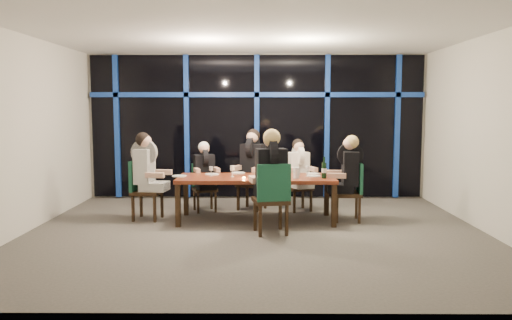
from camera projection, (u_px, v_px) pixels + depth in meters
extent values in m
plane|color=#59554F|center=(256.00, 233.00, 7.59)|extent=(7.00, 7.00, 0.00)
cube|color=silver|center=(257.00, 127.00, 10.42)|extent=(7.00, 0.04, 3.00)
cube|color=silver|center=(253.00, 152.00, 4.45)|extent=(7.00, 0.04, 3.00)
cube|color=silver|center=(22.00, 134.00, 7.46)|extent=(0.04, 6.00, 3.00)
cube|color=silver|center=(491.00, 134.00, 7.41)|extent=(0.04, 6.00, 3.00)
cube|color=white|center=(256.00, 32.00, 7.28)|extent=(7.00, 6.00, 0.04)
cube|color=black|center=(257.00, 127.00, 10.36)|extent=(6.86, 0.04, 2.94)
cube|color=navy|center=(117.00, 127.00, 10.33)|extent=(0.10, 0.10, 2.94)
cube|color=navy|center=(187.00, 127.00, 10.32)|extent=(0.10, 0.10, 2.94)
cube|color=navy|center=(257.00, 127.00, 10.31)|extent=(0.10, 0.10, 2.94)
cube|color=navy|center=(327.00, 127.00, 10.30)|extent=(0.10, 0.10, 2.94)
cube|color=navy|center=(397.00, 127.00, 10.29)|extent=(0.10, 0.10, 2.94)
cube|color=navy|center=(257.00, 95.00, 10.24)|extent=(6.86, 0.10, 0.10)
cube|color=#FF2D14|center=(309.00, 96.00, 10.59)|extent=(0.60, 0.05, 0.35)
cube|color=maroon|center=(256.00, 178.00, 8.31)|extent=(2.60, 1.00, 0.06)
cube|color=black|center=(178.00, 206.00, 7.92)|extent=(0.08, 0.08, 0.69)
cube|color=black|center=(334.00, 206.00, 7.91)|extent=(0.08, 0.08, 0.69)
cube|color=black|center=(186.00, 196.00, 8.80)|extent=(0.08, 0.08, 0.69)
cube|color=black|center=(327.00, 196.00, 8.78)|extent=(0.08, 0.08, 0.69)
cube|color=black|center=(205.00, 189.00, 9.12)|extent=(0.51, 0.51, 0.05)
cube|color=#1B573B|center=(203.00, 175.00, 9.27)|extent=(0.40, 0.17, 0.45)
cube|color=black|center=(198.00, 203.00, 8.94)|extent=(0.05, 0.05, 0.38)
cube|color=black|center=(216.00, 202.00, 9.04)|extent=(0.05, 0.05, 0.38)
cube|color=black|center=(194.00, 200.00, 9.25)|extent=(0.05, 0.05, 0.38)
cube|color=black|center=(211.00, 199.00, 9.35)|extent=(0.05, 0.05, 0.38)
cube|color=black|center=(252.00, 184.00, 9.28)|extent=(0.63, 0.63, 0.06)
cube|color=#1B573B|center=(257.00, 168.00, 9.44)|extent=(0.45, 0.25, 0.53)
cube|color=black|center=(238.00, 199.00, 9.21)|extent=(0.06, 0.06, 0.44)
cube|color=black|center=(257.00, 200.00, 9.05)|extent=(0.06, 0.06, 0.44)
cube|color=black|center=(247.00, 195.00, 9.56)|extent=(0.06, 0.06, 0.44)
cube|color=black|center=(265.00, 197.00, 9.40)|extent=(0.06, 0.06, 0.44)
cube|color=black|center=(299.00, 188.00, 9.18)|extent=(0.54, 0.54, 0.06)
cube|color=#1B573B|center=(295.00, 173.00, 9.33)|extent=(0.41, 0.19, 0.46)
cube|color=black|center=(294.00, 202.00, 8.99)|extent=(0.05, 0.05, 0.39)
cube|color=black|center=(311.00, 201.00, 9.11)|extent=(0.05, 0.05, 0.39)
cube|color=black|center=(287.00, 199.00, 9.30)|extent=(0.05, 0.05, 0.39)
cube|color=black|center=(303.00, 198.00, 9.42)|extent=(0.05, 0.05, 0.39)
cube|color=black|center=(147.00, 192.00, 8.44)|extent=(0.53, 0.53, 0.06)
cube|color=#1B573B|center=(135.00, 176.00, 8.44)|extent=(0.11, 0.47, 0.52)
cube|color=black|center=(155.00, 209.00, 8.25)|extent=(0.05, 0.05, 0.44)
cube|color=black|center=(162.00, 205.00, 8.62)|extent=(0.05, 0.05, 0.44)
cube|color=black|center=(133.00, 209.00, 8.31)|extent=(0.05, 0.05, 0.44)
cube|color=black|center=(141.00, 204.00, 8.68)|extent=(0.05, 0.05, 0.44)
cube|color=black|center=(347.00, 194.00, 8.34)|extent=(0.48, 0.48, 0.06)
cube|color=#1B573B|center=(360.00, 178.00, 8.30)|extent=(0.08, 0.46, 0.51)
cube|color=black|center=(335.00, 206.00, 8.56)|extent=(0.04, 0.04, 0.43)
cube|color=black|center=(337.00, 210.00, 8.20)|extent=(0.04, 0.04, 0.43)
cube|color=black|center=(356.00, 206.00, 8.54)|extent=(0.04, 0.04, 0.43)
cube|color=black|center=(359.00, 211.00, 8.18)|extent=(0.04, 0.04, 0.43)
cube|color=black|center=(271.00, 201.00, 7.51)|extent=(0.59, 0.59, 0.07)
cube|color=#1B573B|center=(274.00, 183.00, 7.27)|extent=(0.50, 0.15, 0.56)
cube|color=black|center=(280.00, 215.00, 7.78)|extent=(0.05, 0.05, 0.47)
cube|color=black|center=(255.00, 216.00, 7.70)|extent=(0.05, 0.05, 0.47)
cube|color=black|center=(287.00, 220.00, 7.38)|extent=(0.05, 0.05, 0.47)
cube|color=black|center=(260.00, 221.00, 7.31)|extent=(0.05, 0.05, 0.47)
cube|color=black|center=(206.00, 185.00, 9.01)|extent=(0.43, 0.46, 0.13)
cube|color=black|center=(204.00, 168.00, 9.12)|extent=(0.41, 0.32, 0.50)
cylinder|color=black|center=(204.00, 158.00, 9.09)|extent=(0.21, 0.39, 0.38)
sphere|color=tan|center=(204.00, 149.00, 9.06)|extent=(0.19, 0.19, 0.19)
sphere|color=silver|center=(204.00, 147.00, 9.09)|extent=(0.21, 0.21, 0.21)
cube|color=tan|center=(197.00, 170.00, 8.86)|extent=(0.16, 0.28, 0.07)
cube|color=tan|center=(217.00, 170.00, 8.97)|extent=(0.16, 0.28, 0.07)
cube|color=black|center=(249.00, 180.00, 9.15)|extent=(0.53, 0.56, 0.15)
cube|color=black|center=(253.00, 160.00, 9.27)|extent=(0.49, 0.41, 0.59)
cylinder|color=black|center=(253.00, 147.00, 9.25)|extent=(0.28, 0.45, 0.44)
sphere|color=tan|center=(252.00, 137.00, 9.21)|extent=(0.22, 0.22, 0.22)
sphere|color=black|center=(253.00, 135.00, 9.24)|extent=(0.24, 0.24, 0.24)
cube|color=tan|center=(237.00, 168.00, 9.14)|extent=(0.21, 0.32, 0.08)
cube|color=tan|center=(257.00, 169.00, 8.97)|extent=(0.21, 0.32, 0.08)
cube|color=white|center=(301.00, 184.00, 9.07)|extent=(0.45, 0.49, 0.13)
cube|color=white|center=(298.00, 166.00, 9.17)|extent=(0.43, 0.34, 0.52)
cylinder|color=white|center=(298.00, 155.00, 9.15)|extent=(0.23, 0.40, 0.39)
sphere|color=tan|center=(299.00, 146.00, 9.12)|extent=(0.20, 0.20, 0.20)
sphere|color=black|center=(298.00, 145.00, 9.15)|extent=(0.21, 0.21, 0.21)
cube|color=tan|center=(294.00, 170.00, 8.90)|extent=(0.17, 0.29, 0.07)
cube|color=tan|center=(313.00, 169.00, 9.03)|extent=(0.17, 0.29, 0.07)
cube|color=black|center=(154.00, 186.00, 8.41)|extent=(0.48, 0.43, 0.15)
cube|color=black|center=(144.00, 166.00, 8.40)|extent=(0.30, 0.45, 0.58)
cylinder|color=black|center=(144.00, 152.00, 8.37)|extent=(0.45, 0.16, 0.44)
sphere|color=tan|center=(145.00, 141.00, 8.35)|extent=(0.22, 0.22, 0.22)
sphere|color=black|center=(143.00, 139.00, 8.35)|extent=(0.24, 0.24, 0.24)
cube|color=tan|center=(155.00, 175.00, 8.17)|extent=(0.32, 0.12, 0.08)
cube|color=tan|center=(163.00, 172.00, 8.58)|extent=(0.32, 0.12, 0.08)
cube|color=black|center=(340.00, 188.00, 8.34)|extent=(0.45, 0.39, 0.14)
cube|color=black|center=(350.00, 168.00, 8.29)|extent=(0.27, 0.42, 0.57)
cylinder|color=black|center=(350.00, 155.00, 8.27)|extent=(0.43, 0.12, 0.43)
sphere|color=tan|center=(349.00, 144.00, 8.25)|extent=(0.21, 0.21, 0.21)
sphere|color=tan|center=(352.00, 142.00, 8.25)|extent=(0.23, 0.23, 0.23)
cube|color=tan|center=(334.00, 173.00, 8.52)|extent=(0.31, 0.10, 0.08)
cube|color=tan|center=(336.00, 176.00, 8.12)|extent=(0.31, 0.10, 0.08)
cube|color=black|center=(269.00, 192.00, 7.63)|extent=(0.48, 0.54, 0.16)
cube|color=black|center=(271.00, 169.00, 7.42)|extent=(0.49, 0.35, 0.62)
cylinder|color=black|center=(271.00, 153.00, 7.40)|extent=(0.20, 0.48, 0.47)
sphere|color=tan|center=(271.00, 140.00, 7.40)|extent=(0.23, 0.23, 0.23)
sphere|color=tan|center=(272.00, 138.00, 7.35)|extent=(0.26, 0.26, 0.26)
cube|color=tan|center=(282.00, 179.00, 7.74)|extent=(0.15, 0.34, 0.09)
cube|color=tan|center=(253.00, 180.00, 7.66)|extent=(0.15, 0.34, 0.09)
cylinder|color=white|center=(212.00, 174.00, 8.56)|extent=(0.24, 0.24, 0.01)
cylinder|color=white|center=(238.00, 173.00, 8.75)|extent=(0.24, 0.24, 0.01)
cylinder|color=white|center=(313.00, 174.00, 8.62)|extent=(0.24, 0.24, 0.01)
cylinder|color=white|center=(180.00, 176.00, 8.33)|extent=(0.24, 0.24, 0.01)
cylinder|color=white|center=(314.00, 176.00, 8.35)|extent=(0.24, 0.24, 0.01)
cylinder|color=white|center=(263.00, 179.00, 8.03)|extent=(0.24, 0.24, 0.01)
cylinder|color=black|center=(324.00, 171.00, 8.10)|extent=(0.08, 0.08, 0.26)
cylinder|color=black|center=(324.00, 160.00, 8.08)|extent=(0.03, 0.03, 0.10)
cylinder|color=silver|center=(324.00, 171.00, 8.10)|extent=(0.08, 0.08, 0.07)
cylinder|color=white|center=(296.00, 173.00, 8.09)|extent=(0.10, 0.10, 0.18)
cylinder|color=white|center=(300.00, 172.00, 8.09)|extent=(0.01, 0.01, 0.13)
cylinder|color=#F4A349|center=(244.00, 178.00, 8.07)|extent=(0.05, 0.05, 0.03)
cylinder|color=white|center=(232.00, 177.00, 8.29)|extent=(0.07, 0.07, 0.01)
cylinder|color=white|center=(232.00, 173.00, 8.28)|extent=(0.01, 0.01, 0.11)
cylinder|color=white|center=(232.00, 168.00, 8.27)|extent=(0.07, 0.07, 0.08)
cylinder|color=white|center=(260.00, 175.00, 8.52)|extent=(0.07, 0.07, 0.01)
cylinder|color=white|center=(260.00, 172.00, 8.51)|extent=(0.01, 0.01, 0.10)
cylinder|color=white|center=(260.00, 166.00, 8.50)|extent=(0.07, 0.07, 0.07)
cylinder|color=silver|center=(279.00, 178.00, 8.18)|extent=(0.07, 0.07, 0.01)
cylinder|color=silver|center=(279.00, 174.00, 8.17)|extent=(0.01, 0.01, 0.10)
cylinder|color=silver|center=(279.00, 169.00, 8.16)|extent=(0.07, 0.07, 0.07)
cylinder|color=white|center=(211.00, 176.00, 8.38)|extent=(0.06, 0.06, 0.01)
cylinder|color=white|center=(211.00, 173.00, 8.38)|extent=(0.01, 0.01, 0.09)
cylinder|color=white|center=(211.00, 168.00, 8.37)|extent=(0.06, 0.06, 0.06)
cylinder|color=white|center=(307.00, 176.00, 8.37)|extent=(0.06, 0.06, 0.01)
cylinder|color=white|center=(307.00, 173.00, 8.36)|extent=(0.01, 0.01, 0.10)
cylinder|color=white|center=(308.00, 168.00, 8.35)|extent=(0.07, 0.07, 0.07)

